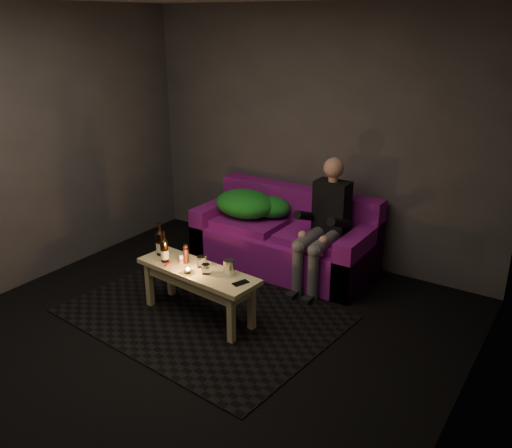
# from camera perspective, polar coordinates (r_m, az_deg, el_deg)

# --- Properties ---
(floor) EXTENTS (4.50, 4.50, 0.00)m
(floor) POSITION_cam_1_polar(r_m,az_deg,el_deg) (4.42, -8.28, -12.86)
(floor) COLOR black
(floor) RESTS_ON ground
(room) EXTENTS (4.50, 4.50, 4.50)m
(room) POSITION_cam_1_polar(r_m,az_deg,el_deg) (4.12, -5.13, 9.65)
(room) COLOR silver
(room) RESTS_ON ground
(rug) EXTENTS (2.40, 1.84, 0.01)m
(rug) POSITION_cam_1_polar(r_m,az_deg,el_deg) (4.85, -5.61, -9.39)
(rug) COLOR black
(rug) RESTS_ON floor
(sofa) EXTENTS (1.84, 0.83, 0.79)m
(sofa) POSITION_cam_1_polar(r_m,az_deg,el_deg) (5.63, 3.16, -1.68)
(sofa) COLOR #760F77
(sofa) RESTS_ON floor
(green_blanket) EXTENTS (0.81, 0.55, 0.28)m
(green_blanket) POSITION_cam_1_polar(r_m,az_deg,el_deg) (5.74, -0.61, 2.07)
(green_blanket) COLOR #178325
(green_blanket) RESTS_ON sofa
(person) EXTENTS (0.33, 0.76, 1.23)m
(person) POSITION_cam_1_polar(r_m,az_deg,el_deg) (5.16, 7.20, 0.23)
(person) COLOR black
(person) RESTS_ON sofa
(coffee_table) EXTENTS (1.16, 0.46, 0.46)m
(coffee_table) POSITION_cam_1_polar(r_m,az_deg,el_deg) (4.64, -6.16, -5.63)
(coffee_table) COLOR #D9C47F
(coffee_table) RESTS_ON rug
(beer_bottle_a) EXTENTS (0.08, 0.08, 0.30)m
(beer_bottle_a) POSITION_cam_1_polar(r_m,az_deg,el_deg) (4.87, -10.05, -1.99)
(beer_bottle_a) COLOR black
(beer_bottle_a) RESTS_ON coffee_table
(beer_bottle_b) EXTENTS (0.07, 0.07, 0.28)m
(beer_bottle_b) POSITION_cam_1_polar(r_m,az_deg,el_deg) (4.73, -9.62, -2.76)
(beer_bottle_b) COLOR black
(beer_bottle_b) RESTS_ON coffee_table
(salt_shaker) EXTENTS (0.04, 0.04, 0.08)m
(salt_shaker) POSITION_cam_1_polar(r_m,az_deg,el_deg) (4.71, -7.87, -3.66)
(salt_shaker) COLOR silver
(salt_shaker) RESTS_ON coffee_table
(pepper_mill) EXTENTS (0.06, 0.06, 0.13)m
(pepper_mill) POSITION_cam_1_polar(r_m,az_deg,el_deg) (4.69, -7.39, -3.34)
(pepper_mill) COLOR black
(pepper_mill) RESTS_ON coffee_table
(tumbler_back) EXTENTS (0.09, 0.09, 0.09)m
(tumbler_back) POSITION_cam_1_polar(r_m,az_deg,el_deg) (4.61, -5.74, -3.97)
(tumbler_back) COLOR white
(tumbler_back) RESTS_ON coffee_table
(tealight) EXTENTS (0.06, 0.06, 0.05)m
(tealight) POSITION_cam_1_polar(r_m,az_deg,el_deg) (4.53, -7.20, -4.86)
(tealight) COLOR white
(tealight) RESTS_ON coffee_table
(tumbler_front) EXTENTS (0.08, 0.08, 0.09)m
(tumbler_front) POSITION_cam_1_polar(r_m,az_deg,el_deg) (4.49, -5.30, -4.73)
(tumbler_front) COLOR white
(tumbler_front) RESTS_ON coffee_table
(steel_cup) EXTENTS (0.10, 0.10, 0.13)m
(steel_cup) POSITION_cam_1_polar(r_m,az_deg,el_deg) (4.46, -2.86, -4.57)
(steel_cup) COLOR silver
(steel_cup) RESTS_ON coffee_table
(smartphone) EXTENTS (0.11, 0.15, 0.01)m
(smartphone) POSITION_cam_1_polar(r_m,az_deg,el_deg) (4.33, -1.63, -6.22)
(smartphone) COLOR black
(smartphone) RESTS_ON coffee_table
(red_lighter) EXTENTS (0.02, 0.08, 0.01)m
(red_lighter) POSITION_cam_1_polar(r_m,az_deg,el_deg) (4.70, -9.24, -4.20)
(red_lighter) COLOR #B61D0B
(red_lighter) RESTS_ON coffee_table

